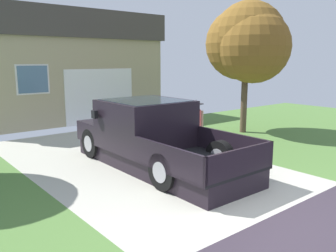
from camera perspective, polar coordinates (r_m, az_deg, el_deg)
name	(u,v)px	position (r m, az deg, el deg)	size (l,w,h in m)	color
pickup_truck	(149,136)	(9.02, -3.07, -1.65)	(2.13, 5.21, 1.65)	black
person_with_hat	(196,127)	(9.66, 4.52, -0.15)	(0.45, 0.42, 1.60)	navy
handbag	(206,154)	(9.72, 6.19, -4.51)	(0.31, 0.20, 0.39)	tan
house_with_garage	(52,66)	(17.54, -18.28, 9.26)	(8.60, 6.17, 4.69)	tan
front_yard_tree	(248,43)	(13.22, 12.82, 13.02)	(2.74, 3.24, 4.72)	brown
wheeled_trash_bin	(151,111)	(14.75, -2.70, 2.49)	(0.60, 0.72, 1.02)	#286B38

